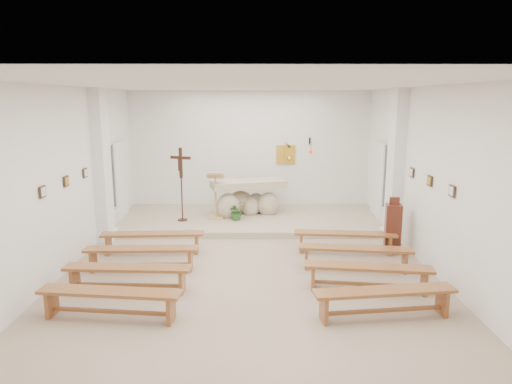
{
  "coord_description": "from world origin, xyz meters",
  "views": [
    {
      "loc": [
        0.08,
        -8.36,
        3.26
      ],
      "look_at": [
        0.15,
        1.6,
        1.22
      ],
      "focal_mm": 32.0,
      "sensor_mm": 36.0,
      "label": 1
    }
  ],
  "objects_px": {
    "bench_right_third": "(368,272)",
    "bench_right_fourth": "(384,297)",
    "altar": "(247,200)",
    "crucifix_stand": "(181,179)",
    "bench_right_front": "(345,238)",
    "bench_right_second": "(355,253)",
    "bench_left_second": "(142,253)",
    "donation_pedestal": "(393,228)",
    "lectern": "(216,195)",
    "bench_left_front": "(153,238)",
    "bench_left_fourth": "(110,297)",
    "bench_left_third": "(128,273)"
  },
  "relations": [
    {
      "from": "crucifix_stand",
      "to": "bench_right_second",
      "type": "xyz_separation_m",
      "value": [
        3.81,
        -3.13,
        -0.9
      ]
    },
    {
      "from": "bench_left_fourth",
      "to": "bench_right_front",
      "type": "bearing_deg",
      "value": 42.5
    },
    {
      "from": "bench_right_front",
      "to": "bench_left_fourth",
      "type": "bearing_deg",
      "value": -138.48
    },
    {
      "from": "bench_right_front",
      "to": "donation_pedestal",
      "type": "bearing_deg",
      "value": 10.27
    },
    {
      "from": "altar",
      "to": "bench_left_fourth",
      "type": "height_order",
      "value": "altar"
    },
    {
      "from": "bench_left_third",
      "to": "crucifix_stand",
      "type": "bearing_deg",
      "value": 88.84
    },
    {
      "from": "bench_right_third",
      "to": "bench_right_fourth",
      "type": "xyz_separation_m",
      "value": [
        0.0,
        -0.99,
        0.0
      ]
    },
    {
      "from": "bench_left_fourth",
      "to": "bench_right_fourth",
      "type": "distance_m",
      "value": 4.12
    },
    {
      "from": "bench_right_second",
      "to": "bench_left_front",
      "type": "bearing_deg",
      "value": 173.65
    },
    {
      "from": "crucifix_stand",
      "to": "bench_left_second",
      "type": "distance_m",
      "value": 3.28
    },
    {
      "from": "donation_pedestal",
      "to": "bench_left_front",
      "type": "xyz_separation_m",
      "value": [
        -5.16,
        -0.08,
        -0.19
      ]
    },
    {
      "from": "bench_right_third",
      "to": "bench_right_second",
      "type": "bearing_deg",
      "value": 97.86
    },
    {
      "from": "lectern",
      "to": "bench_right_fourth",
      "type": "height_order",
      "value": "lectern"
    },
    {
      "from": "bench_right_third",
      "to": "bench_left_fourth",
      "type": "distance_m",
      "value": 4.24
    },
    {
      "from": "altar",
      "to": "bench_left_front",
      "type": "bearing_deg",
      "value": -140.14
    },
    {
      "from": "altar",
      "to": "lectern",
      "type": "height_order",
      "value": "lectern"
    },
    {
      "from": "bench_left_second",
      "to": "bench_right_second",
      "type": "bearing_deg",
      "value": -0.81
    },
    {
      "from": "bench_right_third",
      "to": "bench_left_fourth",
      "type": "height_order",
      "value": "same"
    },
    {
      "from": "altar",
      "to": "bench_left_third",
      "type": "distance_m",
      "value": 5.2
    },
    {
      "from": "donation_pedestal",
      "to": "bench_left_second",
      "type": "height_order",
      "value": "donation_pedestal"
    },
    {
      "from": "bench_right_front",
      "to": "bench_right_second",
      "type": "bearing_deg",
      "value": -84.33
    },
    {
      "from": "bench_left_third",
      "to": "bench_left_second",
      "type": "bearing_deg",
      "value": 93.13
    },
    {
      "from": "bench_left_second",
      "to": "bench_left_fourth",
      "type": "relative_size",
      "value": 0.99
    },
    {
      "from": "bench_left_third",
      "to": "bench_right_third",
      "type": "bearing_deg",
      "value": 3.13
    },
    {
      "from": "bench_left_front",
      "to": "bench_left_second",
      "type": "distance_m",
      "value": 0.99
    },
    {
      "from": "bench_right_second",
      "to": "bench_right_fourth",
      "type": "bearing_deg",
      "value": -82.81
    },
    {
      "from": "bench_left_third",
      "to": "bench_right_second",
      "type": "bearing_deg",
      "value": 16.67
    },
    {
      "from": "bench_right_front",
      "to": "bench_left_fourth",
      "type": "relative_size",
      "value": 1.0
    },
    {
      "from": "altar",
      "to": "crucifix_stand",
      "type": "height_order",
      "value": "crucifix_stand"
    },
    {
      "from": "lectern",
      "to": "bench_left_third",
      "type": "xyz_separation_m",
      "value": [
        -1.16,
        -4.37,
        -0.43
      ]
    },
    {
      "from": "crucifix_stand",
      "to": "bench_right_front",
      "type": "relative_size",
      "value": 0.87
    },
    {
      "from": "bench_right_second",
      "to": "bench_left_second",
      "type": "bearing_deg",
      "value": -172.81
    },
    {
      "from": "bench_left_front",
      "to": "crucifix_stand",
      "type": "bearing_deg",
      "value": 79.31
    },
    {
      "from": "altar",
      "to": "bench_left_fourth",
      "type": "xyz_separation_m",
      "value": [
        -1.99,
        -5.79,
        -0.2
      ]
    },
    {
      "from": "crucifix_stand",
      "to": "bench_right_third",
      "type": "bearing_deg",
      "value": -25.54
    },
    {
      "from": "altar",
      "to": "bench_right_front",
      "type": "distance_m",
      "value": 3.54
    },
    {
      "from": "lectern",
      "to": "bench_left_second",
      "type": "bearing_deg",
      "value": -112.18
    },
    {
      "from": "lectern",
      "to": "bench_right_second",
      "type": "height_order",
      "value": "lectern"
    },
    {
      "from": "lectern",
      "to": "bench_left_second",
      "type": "xyz_separation_m",
      "value": [
        -1.16,
        -3.38,
        -0.43
      ]
    },
    {
      "from": "bench_left_third",
      "to": "donation_pedestal",
      "type": "bearing_deg",
      "value": 24.97
    },
    {
      "from": "bench_left_front",
      "to": "bench_right_fourth",
      "type": "relative_size",
      "value": 0.99
    },
    {
      "from": "crucifix_stand",
      "to": "bench_left_second",
      "type": "bearing_deg",
      "value": -73.88
    },
    {
      "from": "bench_left_second",
      "to": "bench_right_fourth",
      "type": "relative_size",
      "value": 0.99
    },
    {
      "from": "bench_right_front",
      "to": "bench_left_third",
      "type": "xyz_separation_m",
      "value": [
        -4.12,
        -1.98,
        0.0
      ]
    },
    {
      "from": "donation_pedestal",
      "to": "bench_right_fourth",
      "type": "height_order",
      "value": "donation_pedestal"
    },
    {
      "from": "crucifix_stand",
      "to": "bench_left_third",
      "type": "xyz_separation_m",
      "value": [
        -0.31,
        -4.13,
        -0.9
      ]
    },
    {
      "from": "bench_left_second",
      "to": "bench_left_fourth",
      "type": "distance_m",
      "value": 1.98
    },
    {
      "from": "bench_left_second",
      "to": "bench_right_third",
      "type": "distance_m",
      "value": 4.24
    },
    {
      "from": "bench_right_second",
      "to": "bench_left_fourth",
      "type": "height_order",
      "value": "same"
    },
    {
      "from": "bench_right_front",
      "to": "bench_right_third",
      "type": "xyz_separation_m",
      "value": [
        0.0,
        -1.98,
        0.0
      ]
    }
  ]
}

